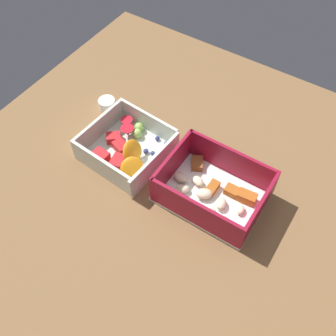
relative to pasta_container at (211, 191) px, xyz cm
name	(u,v)px	position (x,y,z in cm)	size (l,w,h in cm)	color
table_surface	(169,183)	(-8.35, -0.95, -3.22)	(80.00, 80.00, 2.00)	brown
pasta_container	(211,191)	(0.00, 0.00, 0.00)	(18.19, 13.42, 6.90)	white
fruit_bowl	(127,148)	(-18.44, 0.01, -0.38)	(15.83, 15.30, 5.32)	silver
paper_cup_liner	(107,104)	(-29.74, 7.83, -1.18)	(3.53, 3.53, 2.07)	white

